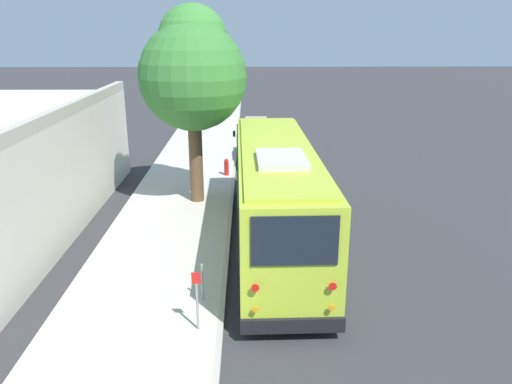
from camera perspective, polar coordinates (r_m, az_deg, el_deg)
ground_plane at (r=16.32m, az=2.30°, el=-6.77°), size 160.00×160.00×0.00m
sidewalk_slab at (r=16.50m, az=-10.87°, el=-6.52°), size 80.00×4.19×0.15m
curb_strip at (r=16.27m, az=-3.29°, el=-6.57°), size 80.00×0.14×0.15m
shuttle_bus at (r=16.11m, az=2.24°, el=0.17°), size 11.18×2.84×3.53m
parked_sedan_gray at (r=27.11m, az=-0.22°, el=4.87°), size 4.56×1.87×1.32m
parked_sedan_tan at (r=32.87m, az=-0.05°, el=7.21°), size 4.66×1.93×1.27m
street_tree at (r=19.71m, az=-7.24°, el=13.69°), size 4.12×4.12×7.66m
sign_post_near at (r=11.87m, az=-6.75°, el=-12.19°), size 0.06×0.22×1.47m
sign_post_far at (r=13.12m, az=-6.16°, el=-10.20°), size 0.06×0.06×1.04m
fire_hydrant at (r=23.95m, az=-3.40°, el=2.88°), size 0.22×0.22×0.81m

